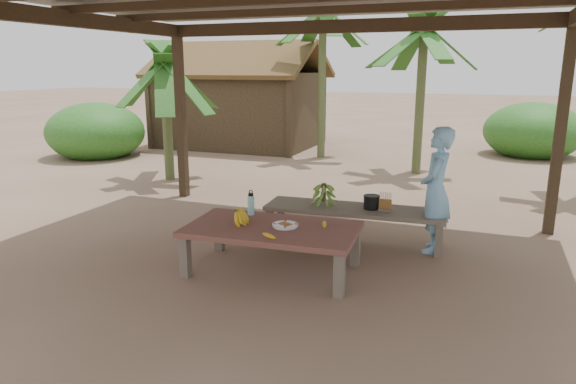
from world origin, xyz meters
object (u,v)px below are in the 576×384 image
at_px(plate, 285,225).
at_px(water_flask, 251,204).
at_px(cooking_pot, 371,202).
at_px(woman, 436,190).
at_px(bench, 354,212).
at_px(ripe_banana_bunch, 236,216).
at_px(work_table, 272,232).

height_order(plate, water_flask, water_flask).
distance_m(cooking_pot, woman, 0.78).
bearing_deg(bench, ripe_banana_bunch, -132.15).
relative_size(work_table, ripe_banana_bunch, 6.78).
xyz_separation_m(work_table, cooking_pot, (0.79, 1.25, 0.10)).
relative_size(water_flask, woman, 0.20).
distance_m(ripe_banana_bunch, woman, 2.35).
xyz_separation_m(work_table, bench, (0.58, 1.23, -0.04)).
distance_m(ripe_banana_bunch, plate, 0.55).
bearing_deg(plate, water_flask, 150.94).
bearing_deg(ripe_banana_bunch, plate, 7.28).
bearing_deg(woman, cooking_pot, -85.29).
bearing_deg(woman, work_table, -47.37).
bearing_deg(woman, plate, -45.52).
bearing_deg(bench, cooking_pot, 1.98).
xyz_separation_m(bench, water_flask, (-0.99, -0.90, 0.23)).
bearing_deg(cooking_pot, bench, -173.95).
bearing_deg(bench, plate, -114.63).
xyz_separation_m(work_table, woman, (1.54, 1.27, 0.31)).
distance_m(plate, water_flask, 0.63).
distance_m(bench, cooking_pot, 0.25).
bearing_deg(ripe_banana_bunch, bench, 51.92).
xyz_separation_m(bench, cooking_pot, (0.21, 0.02, 0.14)).
distance_m(bench, water_flask, 1.35).
relative_size(ripe_banana_bunch, cooking_pot, 1.44).
height_order(bench, plate, plate).
bearing_deg(bench, work_table, -119.48).
bearing_deg(woman, bench, -84.34).
bearing_deg(cooking_pot, ripe_banana_bunch, -132.97).
xyz_separation_m(work_table, plate, (0.14, 0.03, 0.08)).
bearing_deg(ripe_banana_bunch, woman, 33.95).
height_order(plate, woman, woman).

